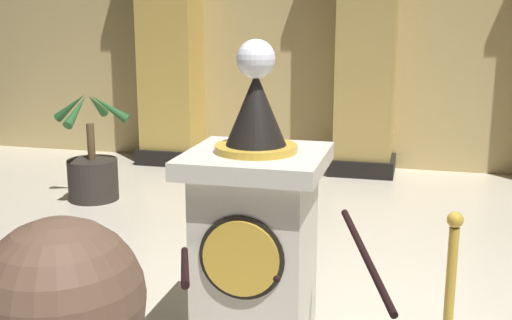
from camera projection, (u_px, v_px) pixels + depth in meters
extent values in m
cube|color=tan|center=(371.00, 14.00, 7.95)|extent=(11.09, 0.16, 3.82)
cube|color=beige|center=(256.00, 260.00, 3.76)|extent=(0.62, 0.62, 1.08)
cube|color=beige|center=(256.00, 161.00, 3.62)|extent=(0.77, 0.77, 0.10)
cylinder|color=gold|center=(241.00, 259.00, 3.42)|extent=(0.42, 0.03, 0.42)
cylinder|color=black|center=(241.00, 258.00, 3.43)|extent=(0.47, 0.01, 0.47)
cylinder|color=gold|center=(256.00, 148.00, 3.61)|extent=(0.46, 0.46, 0.04)
cone|color=black|center=(256.00, 108.00, 3.56)|extent=(0.34, 0.34, 0.41)
cylinder|color=gold|center=(256.00, 74.00, 3.51)|extent=(0.03, 0.03, 0.05)
sphere|color=silver|center=(256.00, 59.00, 3.50)|extent=(0.21, 0.21, 0.21)
sphere|color=gold|center=(88.00, 237.00, 2.93)|extent=(0.08, 0.08, 0.08)
cylinder|color=gold|center=(448.00, 316.00, 3.24)|extent=(0.05, 0.05, 0.92)
sphere|color=gold|center=(455.00, 220.00, 3.12)|extent=(0.08, 0.08, 0.08)
cylinder|color=black|center=(185.00, 265.00, 3.02)|extent=(0.34, 0.83, 0.22)
cylinder|color=black|center=(366.00, 257.00, 3.11)|extent=(0.34, 0.83, 0.22)
sphere|color=black|center=(277.00, 279.00, 3.09)|extent=(0.04, 0.04, 0.04)
cube|color=black|center=(175.00, 153.00, 8.63)|extent=(0.80, 0.80, 0.20)
cube|color=gold|center=(171.00, 20.00, 8.24)|extent=(0.70, 0.70, 3.67)
cube|color=black|center=(363.00, 163.00, 8.03)|extent=(0.78, 0.78, 0.20)
cube|color=tan|center=(368.00, 20.00, 7.64)|extent=(0.68, 0.68, 3.67)
cylinder|color=#2D2823|center=(93.00, 180.00, 6.81)|extent=(0.52, 0.52, 0.43)
cylinder|color=brown|center=(91.00, 142.00, 6.72)|extent=(0.08, 0.08, 0.38)
cone|color=#265928|center=(109.00, 108.00, 6.62)|extent=(0.42, 0.16, 0.33)
cone|color=#265928|center=(97.00, 105.00, 6.85)|extent=(0.14, 0.42, 0.32)
cone|color=#265928|center=(71.00, 106.00, 6.71)|extent=(0.41, 0.13, 0.34)
cone|color=#265928|center=(77.00, 110.00, 6.44)|extent=(0.13, 0.41, 0.34)
sphere|color=brown|center=(61.00, 301.00, 0.86)|extent=(0.23, 0.23, 0.23)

